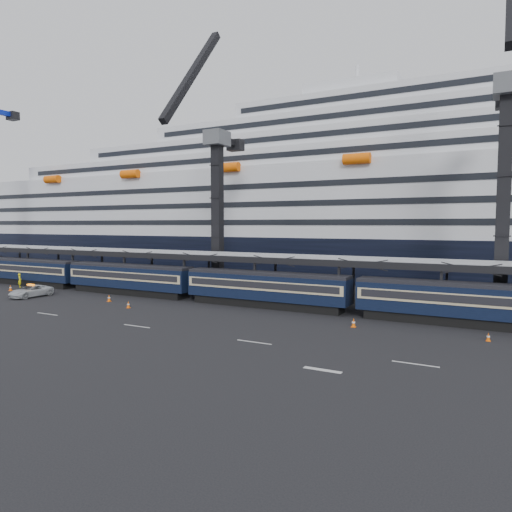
% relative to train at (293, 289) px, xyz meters
% --- Properties ---
extents(ground, '(260.00, 260.00, 0.00)m').
position_rel_train_xyz_m(ground, '(4.65, -10.00, -2.20)').
color(ground, black).
rests_on(ground, ground).
extents(lane_markings, '(111.00, 4.27, 0.02)m').
position_rel_train_xyz_m(lane_markings, '(12.80, -15.23, -2.19)').
color(lane_markings, beige).
rests_on(lane_markings, ground).
extents(train, '(133.05, 3.00, 4.05)m').
position_rel_train_xyz_m(train, '(0.00, 0.00, 0.00)').
color(train, black).
rests_on(train, ground).
extents(canopy, '(130.00, 6.25, 5.53)m').
position_rel_train_xyz_m(canopy, '(4.65, 4.00, 3.05)').
color(canopy, gray).
rests_on(canopy, ground).
extents(cruise_ship, '(214.09, 28.84, 34.00)m').
position_rel_train_xyz_m(cruise_ship, '(3.57, 35.99, 10.14)').
color(cruise_ship, black).
rests_on(cruise_ship, ground).
extents(crane_dark_near, '(4.50, 17.75, 35.08)m').
position_rel_train_xyz_m(crane_dark_near, '(-15.35, 8.59, 9.73)').
color(crane_dark_near, '#505458').
rests_on(crane_dark_near, ground).
extents(crane_dark_mid, '(4.50, 18.24, 39.64)m').
position_rel_train_xyz_m(crane_dark_mid, '(19.65, 7.59, 11.16)').
color(crane_dark_mid, '#505458').
rests_on(crane_dark_mid, ground).
extents(pickup_truck, '(2.58, 5.41, 1.49)m').
position_rel_train_xyz_m(pickup_truck, '(-32.74, -7.57, -1.46)').
color(pickup_truck, '#BABEC2').
rests_on(pickup_truck, ground).
extents(worker, '(0.89, 0.78, 2.04)m').
position_rel_train_xyz_m(worker, '(-42.16, -2.50, -1.18)').
color(worker, yellow).
rests_on(worker, ground).
extents(traffic_cone_a, '(0.42, 0.42, 0.84)m').
position_rel_train_xyz_m(traffic_cone_a, '(-40.16, -5.33, -1.79)').
color(traffic_cone_a, '#FF6208').
rests_on(traffic_cone_a, ground).
extents(traffic_cone_b, '(0.42, 0.42, 0.85)m').
position_rel_train_xyz_m(traffic_cone_b, '(-21.47, -5.45, -1.78)').
color(traffic_cone_b, '#FF6208').
rests_on(traffic_cone_b, ground).
extents(traffic_cone_c, '(0.39, 0.39, 0.78)m').
position_rel_train_xyz_m(traffic_cone_c, '(-16.41, -7.59, -1.82)').
color(traffic_cone_c, '#FF6208').
rests_on(traffic_cone_c, ground).
extents(traffic_cone_d, '(0.41, 0.41, 0.83)m').
position_rel_train_xyz_m(traffic_cone_d, '(8.06, -5.25, -1.79)').
color(traffic_cone_d, '#FF6208').
rests_on(traffic_cone_d, ground).
extents(traffic_cone_e, '(0.35, 0.35, 0.69)m').
position_rel_train_xyz_m(traffic_cone_e, '(18.81, -5.13, -1.86)').
color(traffic_cone_e, '#FF6208').
rests_on(traffic_cone_e, ground).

